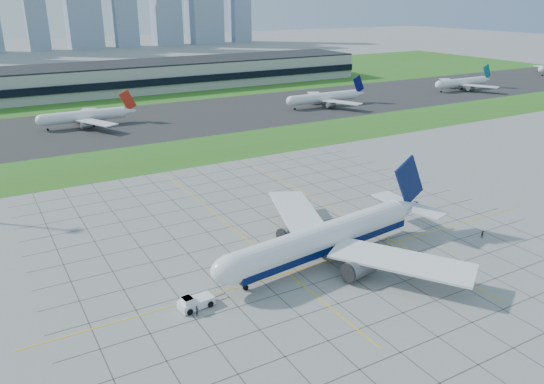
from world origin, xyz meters
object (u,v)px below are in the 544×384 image
object	(u,v)px
pushback_tug	(194,302)
distant_jet_2	(325,97)
crew_far	(483,235)
distant_jet_3	(463,82)
crew_near	(197,311)
airliner	(326,238)
distant_jet_1	(86,116)

from	to	relation	value
pushback_tug	distant_jet_2	world-z (taller)	distant_jet_2
crew_far	distant_jet_3	xyz separation A→B (m)	(157.20, 144.76, 3.65)
distant_jet_2	crew_far	bearing A→B (deg)	-112.02
crew_far	distant_jet_3	size ratio (longest dim) A/B	0.04
crew_near	pushback_tug	bearing A→B (deg)	31.64
airliner	distant_jet_1	bearing A→B (deg)	89.11
crew_far	pushback_tug	bearing A→B (deg)	-149.88
pushback_tug	crew_far	bearing A→B (deg)	-12.11
airliner	distant_jet_3	xyz separation A→B (m)	(194.48, 135.63, -0.50)
crew_near	distant_jet_2	size ratio (longest dim) A/B	0.04
distant_jet_3	distant_jet_2	bearing A→B (deg)	-179.86
airliner	distant_jet_1	xyz separation A→B (m)	(-16.93, 149.85, -0.50)
airliner	distant_jet_2	bearing A→B (deg)	47.41
airliner	pushback_tug	xyz separation A→B (m)	(-30.47, -3.47, -3.86)
pushback_tug	distant_jet_3	size ratio (longest dim) A/B	0.21
distant_jet_2	airliner	bearing A→B (deg)	-125.26
pushback_tug	distant_jet_2	size ratio (longest dim) A/B	0.21
pushback_tug	crew_near	xyz separation A→B (m)	(-0.52, -2.42, -0.20)
crew_near	distant_jet_3	size ratio (longest dim) A/B	0.04
pushback_tug	distant_jet_1	world-z (taller)	distant_jet_1
crew_near	distant_jet_1	bearing A→B (deg)	38.69
crew_far	distant_jet_1	size ratio (longest dim) A/B	0.04
distant_jet_1	crew_near	bearing A→B (deg)	-95.16
crew_near	airliner	bearing A→B (deg)	-35.38
crew_near	distant_jet_3	bearing A→B (deg)	-14.03
airliner	pushback_tug	size ratio (longest dim) A/B	6.34
airliner	distant_jet_1	distance (m)	150.80
crew_far	crew_near	bearing A→B (deg)	-147.82
airliner	distant_jet_3	world-z (taller)	airliner
airliner	crew_far	size ratio (longest dim) A/B	34.59
airliner	pushback_tug	world-z (taller)	airliner
airliner	crew_near	distance (m)	31.81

